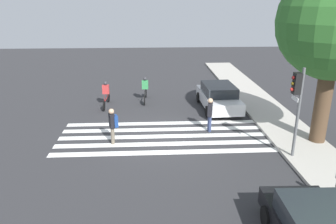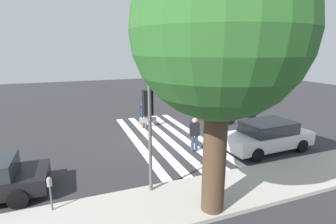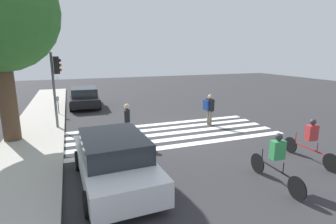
# 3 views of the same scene
# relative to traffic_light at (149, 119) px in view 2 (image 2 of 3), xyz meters

# --- Properties ---
(ground_plane) EXTENTS (60.00, 60.00, 0.00)m
(ground_plane) POSITION_rel_traffic_light_xyz_m (-2.61, -5.18, -2.70)
(ground_plane) COLOR #2D2D30
(sidewalk_curb) EXTENTS (36.00, 2.50, 0.14)m
(sidewalk_curb) POSITION_rel_traffic_light_xyz_m (-2.61, 1.07, -2.63)
(sidewalk_curb) COLOR #ADA89E
(sidewalk_curb) RESTS_ON ground_plane
(crosswalk_stripes) EXTENTS (3.94, 10.00, 0.01)m
(crosswalk_stripes) POSITION_rel_traffic_light_xyz_m (-2.61, -5.18, -2.70)
(crosswalk_stripes) COLOR white
(crosswalk_stripes) RESTS_ON ground_plane
(traffic_light) EXTENTS (0.60, 0.50, 3.86)m
(traffic_light) POSITION_rel_traffic_light_xyz_m (0.00, 0.00, 0.00)
(traffic_light) COLOR #515456
(traffic_light) RESTS_ON ground_plane
(parking_meter) EXTENTS (0.15, 0.15, 1.25)m
(parking_meter) POSITION_rel_traffic_light_xyz_m (3.20, 0.17, -1.77)
(parking_meter) COLOR #515456
(parking_meter) RESTS_ON ground_plane
(street_tree) EXTENTS (4.82, 4.82, 7.86)m
(street_tree) POSITION_rel_traffic_light_xyz_m (-1.44, 1.89, 2.69)
(street_tree) COLOR #4C3826
(street_tree) RESTS_ON ground_plane
(pedestrian_adult_tall_backpack) EXTENTS (0.51, 0.48, 1.68)m
(pedestrian_adult_tall_backpack) POSITION_rel_traffic_light_xyz_m (-1.95, -7.47, -1.72)
(pedestrian_adult_tall_backpack) COLOR #6B6051
(pedestrian_adult_tall_backpack) RESTS_ON ground_plane
(pedestrian_adult_yellow_jacket) EXTENTS (0.52, 0.33, 1.72)m
(pedestrian_adult_yellow_jacket) POSITION_rel_traffic_light_xyz_m (-3.19, -2.81, -1.73)
(pedestrian_adult_yellow_jacket) COLOR navy
(pedestrian_adult_yellow_jacket) RESTS_ON ground_plane
(cyclist_mid_street) EXTENTS (2.41, 0.41, 1.58)m
(cyclist_mid_street) POSITION_rel_traffic_light_xyz_m (-7.49, -8.47, -1.84)
(cyclist_mid_street) COLOR black
(cyclist_mid_street) RESTS_ON ground_plane
(cyclist_near_curb) EXTENTS (2.34, 0.41, 1.60)m
(cyclist_near_curb) POSITION_rel_traffic_light_xyz_m (-8.42, -6.08, -1.84)
(cyclist_near_curb) COLOR black
(cyclist_near_curb) RESTS_ON ground_plane
(car_parked_silver_sedan) EXTENTS (4.58, 2.19, 1.49)m
(car_parked_silver_sedan) POSITION_rel_traffic_light_xyz_m (-6.65, -1.66, -1.94)
(car_parked_silver_sedan) COLOR silver
(car_parked_silver_sedan) RESTS_ON ground_plane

